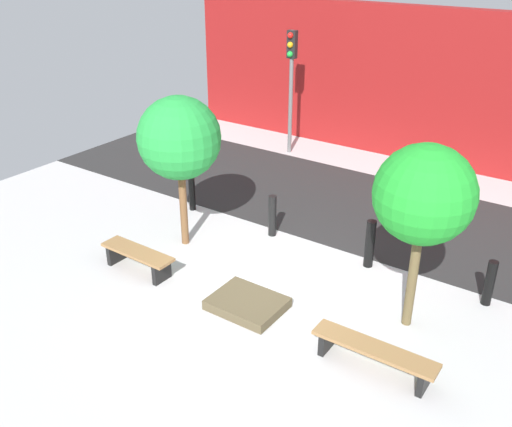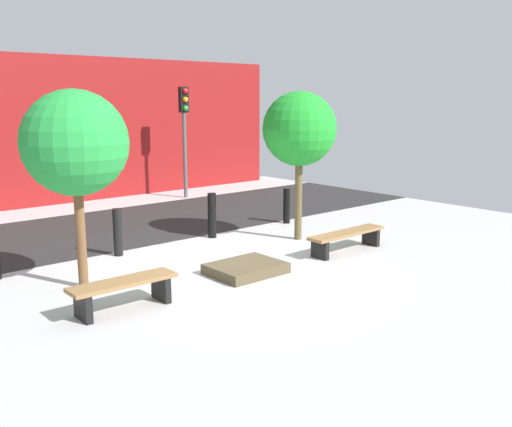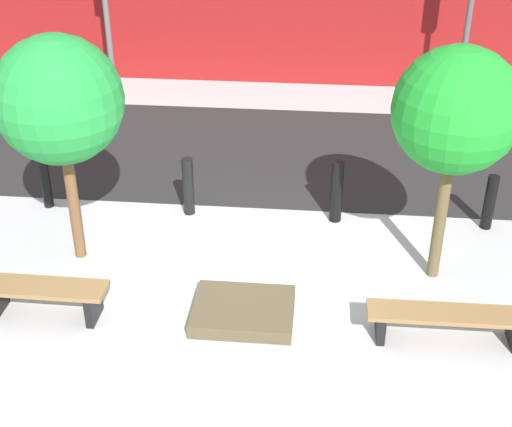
{
  "view_description": "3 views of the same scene",
  "coord_description": "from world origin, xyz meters",
  "px_view_note": "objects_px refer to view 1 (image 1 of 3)",
  "views": [
    {
      "loc": [
        4.96,
        -7.49,
        6.05
      ],
      "look_at": [
        -0.28,
        0.07,
        1.55
      ],
      "focal_mm": 40.0,
      "sensor_mm": 36.0,
      "label": 1
    },
    {
      "loc": [
        -6.29,
        -8.17,
        3.08
      ],
      "look_at": [
        0.56,
        -0.24,
        0.97
      ],
      "focal_mm": 40.0,
      "sensor_mm": 36.0,
      "label": 2
    },
    {
      "loc": [
        0.87,
        -7.82,
        5.7
      ],
      "look_at": [
        0.15,
        -0.44,
        1.44
      ],
      "focal_mm": 50.0,
      "sensor_mm": 36.0,
      "label": 3
    }
  ],
  "objects_px": {
    "tree_behind_left_bench": "(179,139)",
    "bollard_left": "(272,216)",
    "bench_right": "(374,353)",
    "bollard_center": "(370,244)",
    "traffic_light_west": "(291,70)",
    "tree_behind_right_bench": "(424,195)",
    "bollard_far_left": "(192,190)",
    "bollard_right": "(490,283)",
    "planter_bed": "(247,304)",
    "bench_left": "(138,256)"
  },
  "relations": [
    {
      "from": "tree_behind_left_bench",
      "to": "bollard_left",
      "type": "distance_m",
      "value": 2.71
    },
    {
      "from": "bench_right",
      "to": "bollard_center",
      "type": "bearing_deg",
      "value": 115.44
    },
    {
      "from": "bollard_center",
      "to": "traffic_light_west",
      "type": "distance_m",
      "value": 7.17
    },
    {
      "from": "tree_behind_right_bench",
      "to": "bollard_far_left",
      "type": "distance_m",
      "value": 6.46
    },
    {
      "from": "bench_right",
      "to": "traffic_light_west",
      "type": "height_order",
      "value": "traffic_light_west"
    },
    {
      "from": "tree_behind_left_bench",
      "to": "bollard_right",
      "type": "relative_size",
      "value": 3.66
    },
    {
      "from": "planter_bed",
      "to": "bollard_left",
      "type": "height_order",
      "value": "bollard_left"
    },
    {
      "from": "planter_bed",
      "to": "bollard_right",
      "type": "bearing_deg",
      "value": 36.53
    },
    {
      "from": "bollard_right",
      "to": "bollard_far_left",
      "type": "bearing_deg",
      "value": 180.0
    },
    {
      "from": "tree_behind_right_bench",
      "to": "bollard_right",
      "type": "xyz_separation_m",
      "value": [
        0.97,
        1.38,
        -1.98
      ]
    },
    {
      "from": "tree_behind_left_bench",
      "to": "tree_behind_right_bench",
      "type": "xyz_separation_m",
      "value": [
        5.04,
        0.0,
        0.05
      ]
    },
    {
      "from": "bollard_center",
      "to": "tree_behind_right_bench",
      "type": "bearing_deg",
      "value": -45.47
    },
    {
      "from": "bench_left",
      "to": "bollard_right",
      "type": "relative_size",
      "value": 1.84
    },
    {
      "from": "tree_behind_left_bench",
      "to": "bollard_right",
      "type": "bearing_deg",
      "value": 12.92
    },
    {
      "from": "bollard_center",
      "to": "traffic_light_west",
      "type": "bearing_deg",
      "value": 135.22
    },
    {
      "from": "tree_behind_left_bench",
      "to": "bollard_far_left",
      "type": "xyz_separation_m",
      "value": [
        -0.97,
        1.38,
        -1.87
      ]
    },
    {
      "from": "bollard_right",
      "to": "bollard_left",
      "type": "bearing_deg",
      "value": 180.0
    },
    {
      "from": "bench_right",
      "to": "traffic_light_west",
      "type": "bearing_deg",
      "value": 128.74
    },
    {
      "from": "tree_behind_left_bench",
      "to": "bench_left",
      "type": "bearing_deg",
      "value": -90.0
    },
    {
      "from": "bollard_left",
      "to": "traffic_light_west",
      "type": "distance_m",
      "value": 5.85
    },
    {
      "from": "bollard_right",
      "to": "bench_left",
      "type": "bearing_deg",
      "value": -155.14
    },
    {
      "from": "traffic_light_west",
      "to": "planter_bed",
      "type": "bearing_deg",
      "value": -63.41
    },
    {
      "from": "bench_left",
      "to": "bollard_center",
      "type": "distance_m",
      "value": 4.63
    },
    {
      "from": "bollard_far_left",
      "to": "bollard_left",
      "type": "relative_size",
      "value": 1.06
    },
    {
      "from": "planter_bed",
      "to": "bollard_center",
      "type": "bearing_deg",
      "value": 65.77
    },
    {
      "from": "bollard_far_left",
      "to": "tree_behind_right_bench",
      "type": "bearing_deg",
      "value": -12.92
    },
    {
      "from": "bench_right",
      "to": "tree_behind_right_bench",
      "type": "bearing_deg",
      "value": 89.47
    },
    {
      "from": "bench_left",
      "to": "tree_behind_left_bench",
      "type": "distance_m",
      "value": 2.49
    },
    {
      "from": "tree_behind_right_bench",
      "to": "traffic_light_west",
      "type": "xyz_separation_m",
      "value": [
        -6.24,
        6.23,
        0.09
      ]
    },
    {
      "from": "tree_behind_right_bench",
      "to": "bollard_right",
      "type": "distance_m",
      "value": 2.61
    },
    {
      "from": "bench_right",
      "to": "planter_bed",
      "type": "distance_m",
      "value": 2.54
    },
    {
      "from": "bench_right",
      "to": "bollard_far_left",
      "type": "distance_m",
      "value": 6.63
    },
    {
      "from": "tree_behind_right_bench",
      "to": "bollard_left",
      "type": "bearing_deg",
      "value": 159.47
    },
    {
      "from": "tree_behind_left_bench",
      "to": "bollard_center",
      "type": "xyz_separation_m",
      "value": [
        3.69,
        1.38,
        -1.87
      ]
    },
    {
      "from": "bollard_far_left",
      "to": "bench_right",
      "type": "bearing_deg",
      "value": -24.86
    },
    {
      "from": "tree_behind_left_bench",
      "to": "bollard_far_left",
      "type": "height_order",
      "value": "tree_behind_left_bench"
    },
    {
      "from": "bollard_far_left",
      "to": "bollard_right",
      "type": "bearing_deg",
      "value": 0.0
    },
    {
      "from": "bench_right",
      "to": "tree_behind_left_bench",
      "type": "distance_m",
      "value": 5.63
    },
    {
      "from": "bench_right",
      "to": "tree_behind_right_bench",
      "type": "height_order",
      "value": "tree_behind_right_bench"
    },
    {
      "from": "bollard_left",
      "to": "traffic_light_west",
      "type": "relative_size",
      "value": 0.26
    },
    {
      "from": "bench_left",
      "to": "bollard_left",
      "type": "relative_size",
      "value": 1.71
    },
    {
      "from": "bench_right",
      "to": "tree_behind_right_bench",
      "type": "xyz_separation_m",
      "value": [
        0.0,
        1.41,
        2.12
      ]
    },
    {
      "from": "planter_bed",
      "to": "traffic_light_west",
      "type": "distance_m",
      "value": 8.66
    },
    {
      "from": "bollard_far_left",
      "to": "bollard_left",
      "type": "bearing_deg",
      "value": 0.0
    },
    {
      "from": "bollard_far_left",
      "to": "bollard_center",
      "type": "relative_size",
      "value": 1.0
    },
    {
      "from": "bollard_far_left",
      "to": "traffic_light_west",
      "type": "distance_m",
      "value": 5.25
    },
    {
      "from": "planter_bed",
      "to": "tree_behind_right_bench",
      "type": "height_order",
      "value": "tree_behind_right_bench"
    },
    {
      "from": "tree_behind_right_bench",
      "to": "bollard_far_left",
      "type": "relative_size",
      "value": 3.2
    },
    {
      "from": "tree_behind_right_bench",
      "to": "bollard_left",
      "type": "xyz_separation_m",
      "value": [
        -3.69,
        1.38,
        -1.95
      ]
    },
    {
      "from": "planter_bed",
      "to": "bollard_center",
      "type": "relative_size",
      "value": 1.26
    }
  ]
}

